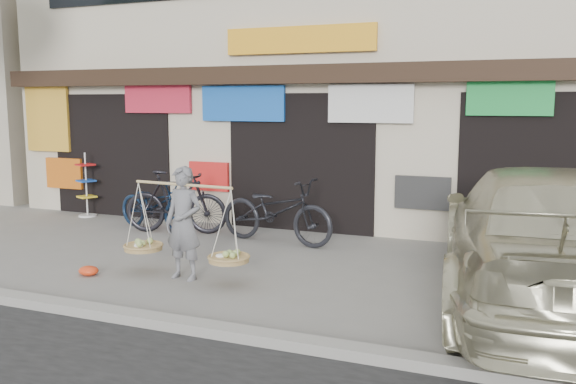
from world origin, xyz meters
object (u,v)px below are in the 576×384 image
at_px(bike_0, 155,205).
at_px(suv, 549,237).
at_px(bike_1, 176,202).
at_px(display_rack, 87,191).
at_px(street_vendor, 184,228).
at_px(bike_2, 277,211).

xyz_separation_m(bike_0, suv, (7.15, -2.04, 0.37)).
relative_size(bike_1, display_rack, 1.42).
bearing_deg(suv, bike_0, -22.16).
bearing_deg(display_rack, street_vendor, -36.43).
xyz_separation_m(bike_1, display_rack, (-2.78, 0.75, -0.04)).
height_order(suv, display_rack, suv).
bearing_deg(bike_1, suv, -119.95).
xyz_separation_m(bike_0, bike_1, (0.54, -0.08, 0.10)).
xyz_separation_m(bike_1, bike_2, (2.14, -0.05, -0.02)).
xyz_separation_m(street_vendor, bike_2, (0.35, 2.57, -0.16)).
height_order(bike_0, suv, suv).
bearing_deg(display_rack, bike_2, -9.25).
height_order(bike_1, suv, suv).
relative_size(street_vendor, display_rack, 1.44).
relative_size(suv, display_rack, 4.44).
relative_size(bike_2, display_rack, 1.58).
height_order(bike_1, display_rack, display_rack).
distance_m(bike_1, bike_2, 2.14).
bearing_deg(bike_0, bike_1, -82.99).
bearing_deg(bike_0, suv, -90.97).
xyz_separation_m(bike_0, display_rack, (-2.24, 0.67, 0.06)).
bearing_deg(display_rack, bike_1, -15.09).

